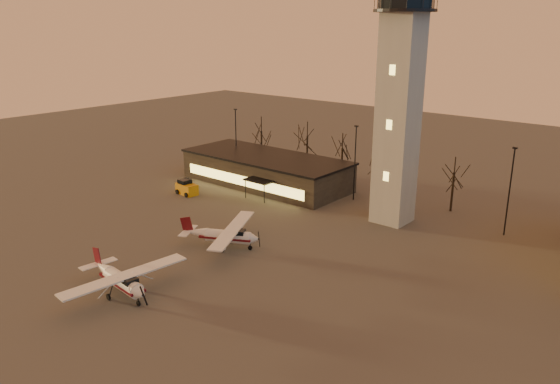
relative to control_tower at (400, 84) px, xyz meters
name	(u,v)px	position (x,y,z in m)	size (l,w,h in m)	color
ground	(208,320)	(0.00, -30.00, -16.33)	(220.00, 220.00, 0.00)	#484543
control_tower	(400,84)	(0.00, 0.00, 0.00)	(6.80, 6.80, 32.60)	gray
terminal	(266,170)	(-21.99, 1.98, -14.17)	(25.40, 12.20, 4.30)	black
light_poles	(402,177)	(0.50, 1.00, -10.92)	(58.50, 12.25, 10.14)	black
tree_row	(341,144)	(-13.70, 9.16, -10.39)	(37.20, 9.20, 8.80)	black
cessna_front	(124,285)	(-8.51, -31.98, -15.23)	(9.27, 11.70, 3.21)	white
cessna_rear	(229,238)	(-9.09, -18.49, -15.23)	(9.23, 10.95, 3.19)	silver
service_cart	(187,189)	(-27.17, -8.83, -15.55)	(3.37, 2.32, 2.04)	#C5810B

